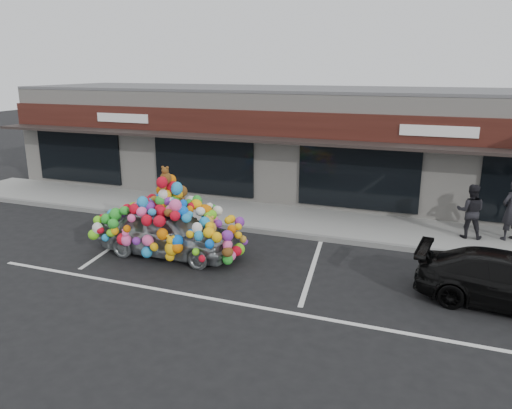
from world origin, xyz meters
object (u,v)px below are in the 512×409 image
at_px(toy_car, 168,226).
at_px(pedestrian_a, 511,210).
at_px(black_sedan, 512,282).
at_px(pedestrian_b, 471,211).

height_order(toy_car, pedestrian_a, toy_car).
relative_size(black_sedan, pedestrian_a, 2.22).
height_order(pedestrian_a, pedestrian_b, pedestrian_a).
bearing_deg(pedestrian_a, toy_car, -14.83).
bearing_deg(black_sedan, pedestrian_b, 15.50).
height_order(toy_car, pedestrian_b, toy_car).
distance_m(toy_car, pedestrian_b, 8.92).
xyz_separation_m(black_sedan, pedestrian_b, (-0.76, 4.22, 0.38)).
distance_m(toy_car, black_sedan, 8.66).
relative_size(black_sedan, pedestrian_b, 2.46).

